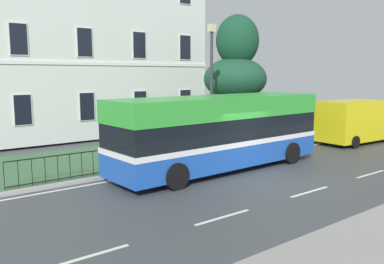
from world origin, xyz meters
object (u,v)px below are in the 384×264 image
single_decker_bus (220,131)px  street_lamp_post (211,79)px  white_panel_van (355,121)px  litter_bin (148,151)px  georgian_townhouse (83,28)px  evergreen_tree (235,91)px

single_decker_bus → street_lamp_post: bearing=54.1°
white_panel_van → litter_bin: white_panel_van is taller
single_decker_bus → white_panel_van: size_ratio=1.86×
georgian_townhouse → white_panel_van: georgian_townhouse is taller
street_lamp_post → litter_bin: 5.10m
georgian_townhouse → white_panel_van: (10.34, -13.94, -5.75)m
street_lamp_post → litter_bin: (-4.06, -0.58, -3.03)m
single_decker_bus → litter_bin: single_decker_bus is taller
litter_bin → street_lamp_post: bearing=8.2°
evergreen_tree → litter_bin: 8.97m
white_panel_van → litter_bin: bearing=173.6°
georgian_townhouse → white_panel_van: bearing=-53.4°
evergreen_tree → litter_bin: evergreen_tree is taller
evergreen_tree → white_panel_van: evergreen_tree is taller
georgian_townhouse → evergreen_tree: bearing=-56.2°
georgian_townhouse → white_panel_van: 18.29m
single_decker_bus → white_panel_van: bearing=-1.3°
evergreen_tree → white_panel_van: 7.16m
single_decker_bus → white_panel_van: 10.50m
white_panel_van → litter_bin: size_ratio=4.64×
georgian_townhouse → single_decker_bus: georgian_townhouse is taller
evergreen_tree → litter_bin: (-8.10, -3.10, -2.29)m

